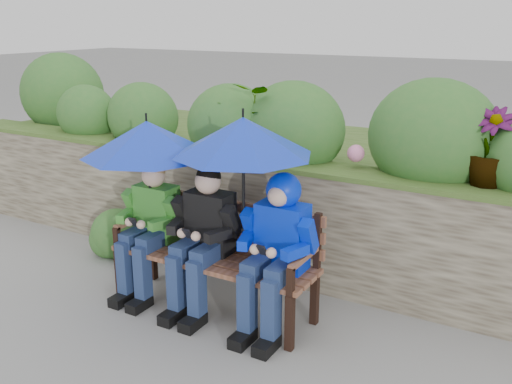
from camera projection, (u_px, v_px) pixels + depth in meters
The scene contains 8 objects.
ground at pixel (250, 312), 4.43m from camera, with size 60.00×60.00×0.00m, color gray.
garden_backdrop at pixel (328, 183), 5.59m from camera, with size 8.00×2.84×1.84m.
park_bench at pixel (218, 248), 4.38m from camera, with size 1.64×0.48×0.87m.
boy_left at pixel (150, 223), 4.57m from camera, with size 0.51×0.59×1.11m.
boy_middle at pixel (203, 233), 4.31m from camera, with size 0.53×0.62×1.14m.
boy_right at pixel (276, 242), 4.01m from camera, with size 0.54×0.65×1.16m.
umbrella_left at pixel (147, 138), 4.38m from camera, with size 1.03×1.03×0.83m.
umbrella_right at pixel (243, 137), 3.95m from camera, with size 1.00×1.00×0.91m.
Camera 1 is at (2.01, -3.41, 2.19)m, focal length 40.00 mm.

